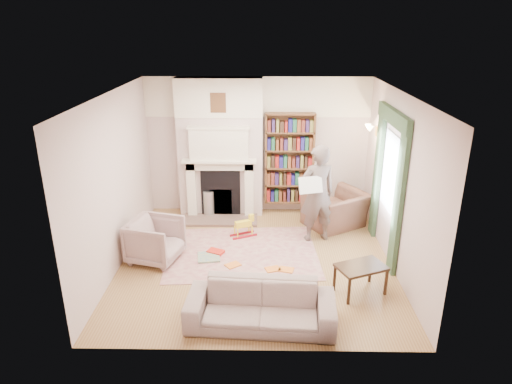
{
  "coord_description": "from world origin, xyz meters",
  "views": [
    {
      "loc": [
        0.12,
        -6.83,
        3.82
      ],
      "look_at": [
        0.0,
        0.25,
        1.15
      ],
      "focal_mm": 32.0,
      "sensor_mm": 36.0,
      "label": 1
    }
  ],
  "objects_px": {
    "armchair_left": "(155,240)",
    "coffee_table": "(360,279)",
    "sofa": "(261,306)",
    "paraffin_heater": "(209,203)",
    "bookcase": "(289,159)",
    "armchair_reading": "(336,210)",
    "rocking_horse": "(243,226)",
    "man_reading": "(317,194)"
  },
  "relations": [
    {
      "from": "paraffin_heater",
      "to": "armchair_reading",
      "type": "bearing_deg",
      "value": -10.66
    },
    {
      "from": "armchair_left",
      "to": "coffee_table",
      "type": "xyz_separation_m",
      "value": [
        3.25,
        -0.94,
        -0.14
      ]
    },
    {
      "from": "sofa",
      "to": "paraffin_heater",
      "type": "height_order",
      "value": "sofa"
    },
    {
      "from": "coffee_table",
      "to": "paraffin_heater",
      "type": "bearing_deg",
      "value": 108.95
    },
    {
      "from": "bookcase",
      "to": "armchair_left",
      "type": "height_order",
      "value": "bookcase"
    },
    {
      "from": "armchair_reading",
      "to": "coffee_table",
      "type": "xyz_separation_m",
      "value": [
        0.02,
        -2.36,
        -0.13
      ]
    },
    {
      "from": "armchair_reading",
      "to": "paraffin_heater",
      "type": "distance_m",
      "value": 2.59
    },
    {
      "from": "coffee_table",
      "to": "armchair_left",
      "type": "bearing_deg",
      "value": 140.71
    },
    {
      "from": "sofa",
      "to": "rocking_horse",
      "type": "bearing_deg",
      "value": 101.39
    },
    {
      "from": "armchair_left",
      "to": "rocking_horse",
      "type": "xyz_separation_m",
      "value": [
        1.44,
        0.91,
        -0.15
      ]
    },
    {
      "from": "armchair_reading",
      "to": "armchair_left",
      "type": "height_order",
      "value": "armchair_left"
    },
    {
      "from": "man_reading",
      "to": "rocking_horse",
      "type": "xyz_separation_m",
      "value": [
        -1.34,
        0.09,
        -0.69
      ]
    },
    {
      "from": "armchair_left",
      "to": "coffee_table",
      "type": "bearing_deg",
      "value": -90.86
    },
    {
      "from": "bookcase",
      "to": "sofa",
      "type": "bearing_deg",
      "value": -98.24
    },
    {
      "from": "sofa",
      "to": "armchair_left",
      "type": "bearing_deg",
      "value": 139.91
    },
    {
      "from": "bookcase",
      "to": "sofa",
      "type": "height_order",
      "value": "bookcase"
    },
    {
      "from": "man_reading",
      "to": "sofa",
      "type": "bearing_deg",
      "value": 52.23
    },
    {
      "from": "armchair_reading",
      "to": "sofa",
      "type": "xyz_separation_m",
      "value": [
        -1.45,
        -3.14,
        -0.06
      ]
    },
    {
      "from": "armchair_reading",
      "to": "sofa",
      "type": "relative_size",
      "value": 0.55
    },
    {
      "from": "bookcase",
      "to": "paraffin_heater",
      "type": "xyz_separation_m",
      "value": [
        -1.65,
        -0.22,
        -0.9
      ]
    },
    {
      "from": "rocking_horse",
      "to": "paraffin_heater",
      "type": "bearing_deg",
      "value": 102.47
    },
    {
      "from": "armchair_left",
      "to": "bookcase",
      "type": "bearing_deg",
      "value": -32.54
    },
    {
      "from": "armchair_reading",
      "to": "man_reading",
      "type": "relative_size",
      "value": 0.59
    },
    {
      "from": "sofa",
      "to": "paraffin_heater",
      "type": "distance_m",
      "value": 3.78
    },
    {
      "from": "armchair_left",
      "to": "rocking_horse",
      "type": "bearing_deg",
      "value": -42.33
    },
    {
      "from": "sofa",
      "to": "coffee_table",
      "type": "bearing_deg",
      "value": 32.03
    },
    {
      "from": "bookcase",
      "to": "armchair_reading",
      "type": "distance_m",
      "value": 1.4
    },
    {
      "from": "bookcase",
      "to": "rocking_horse",
      "type": "bearing_deg",
      "value": -126.7
    },
    {
      "from": "armchair_left",
      "to": "paraffin_heater",
      "type": "xyz_separation_m",
      "value": [
        0.68,
        1.9,
        -0.09
      ]
    },
    {
      "from": "man_reading",
      "to": "paraffin_heater",
      "type": "relative_size",
      "value": 3.3
    },
    {
      "from": "sofa",
      "to": "rocking_horse",
      "type": "relative_size",
      "value": 4.04
    },
    {
      "from": "paraffin_heater",
      "to": "rocking_horse",
      "type": "xyz_separation_m",
      "value": [
        0.75,
        -0.99,
        -0.06
      ]
    },
    {
      "from": "bookcase",
      "to": "rocking_horse",
      "type": "relative_size",
      "value": 3.82
    },
    {
      "from": "armchair_reading",
      "to": "rocking_horse",
      "type": "xyz_separation_m",
      "value": [
        -1.79,
        -0.51,
        -0.14
      ]
    },
    {
      "from": "sofa",
      "to": "man_reading",
      "type": "relative_size",
      "value": 1.08
    },
    {
      "from": "man_reading",
      "to": "bookcase",
      "type": "bearing_deg",
      "value": -87.56
    },
    {
      "from": "rocking_horse",
      "to": "armchair_reading",
      "type": "bearing_deg",
      "value": -9.06
    },
    {
      "from": "armchair_left",
      "to": "coffee_table",
      "type": "distance_m",
      "value": 3.39
    },
    {
      "from": "man_reading",
      "to": "paraffin_heater",
      "type": "distance_m",
      "value": 2.44
    },
    {
      "from": "bookcase",
      "to": "armchair_reading",
      "type": "height_order",
      "value": "bookcase"
    },
    {
      "from": "paraffin_heater",
      "to": "sofa",
      "type": "bearing_deg",
      "value": -73.17
    },
    {
      "from": "armchair_left",
      "to": "paraffin_heater",
      "type": "distance_m",
      "value": 2.02
    }
  ]
}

